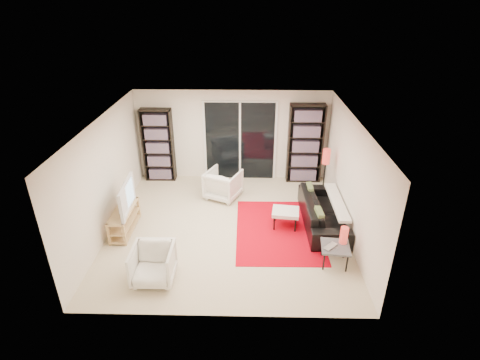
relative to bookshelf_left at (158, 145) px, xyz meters
The scene contains 20 objects.
floor 3.19m from the bookshelf_left, 50.10° to the right, with size 5.00×5.00×0.00m, color beige.
wall_back 1.97m from the bookshelf_left, ahead, with size 5.00×0.02×2.40m, color white.
wall_front 5.22m from the bookshelf_left, 68.02° to the right, with size 5.00×0.02×2.40m, color white.
wall_left 2.41m from the bookshelf_left, 103.27° to the right, with size 0.02×5.00×2.40m, color white.
wall_right 5.03m from the bookshelf_left, 27.66° to the right, with size 0.02×5.00×2.40m, color white.
ceiling 3.36m from the bookshelf_left, 50.10° to the right, with size 5.00×5.00×0.02m, color white.
sliding_door 2.16m from the bookshelf_left, ahead, with size 1.92×0.08×2.16m.
bookshelf_left is the anchor object (origin of this frame).
bookshelf_right 3.85m from the bookshelf_left, ahead, with size 0.90×0.30×2.10m.
tv_stand 2.61m from the bookshelf_left, 95.52° to the right, with size 0.37×1.15×0.50m.
tv 2.51m from the bookshelf_left, 95.06° to the right, with size 1.10×0.14×0.63m, color black.
rug 4.01m from the bookshelf_left, 38.65° to the right, with size 1.79×2.42×0.01m, color red.
sofa 4.60m from the bookshelf_left, 28.07° to the right, with size 2.10×0.82×0.61m, color black.
armchair_back 2.11m from the bookshelf_left, 29.36° to the right, with size 0.76×0.78×0.71m, color white.
armchair_front 4.13m from the bookshelf_left, 79.68° to the right, with size 0.72×0.74×0.67m, color white.
ottoman 3.96m from the bookshelf_left, 35.45° to the right, with size 0.62×0.53×0.40m.
side_table 5.35m from the bookshelf_left, 41.25° to the right, with size 0.57×0.57×0.40m.
laptop 5.33m from the bookshelf_left, 42.25° to the right, with size 0.30×0.19×0.02m, color silver.
table_lamp 5.37m from the bookshelf_left, 39.21° to the right, with size 0.15×0.15×0.33m, color red.
floor_lamp 4.33m from the bookshelf_left, 14.22° to the right, with size 0.20×0.20×1.33m.
Camera 1 is at (0.41, -6.80, 4.57)m, focal length 28.00 mm.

